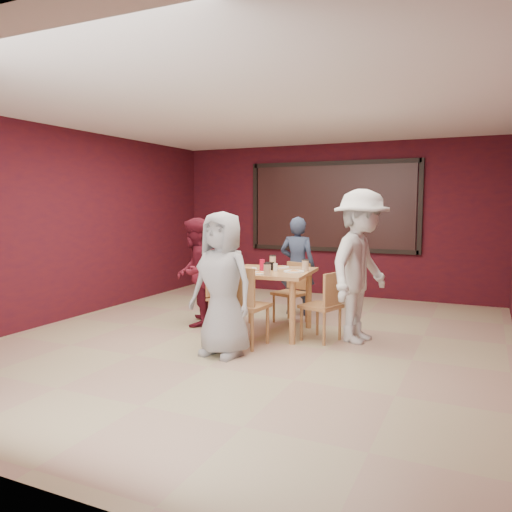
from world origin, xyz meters
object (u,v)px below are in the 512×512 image
at_px(diner_front, 222,284).
at_px(chair_right, 326,302).
at_px(diner_back, 297,266).
at_px(diner_left, 195,272).
at_px(chair_left, 220,294).
at_px(diner_right, 361,266).
at_px(chair_back, 293,289).
at_px(dining_table, 270,279).
at_px(chair_front, 243,302).

bearing_deg(diner_front, chair_right, 56.57).
xyz_separation_m(chair_right, diner_back, (-0.85, 1.30, 0.26)).
bearing_deg(diner_left, chair_left, 86.58).
relative_size(diner_front, diner_back, 1.07).
distance_m(chair_left, diner_back, 1.38).
bearing_deg(chair_left, diner_right, 0.46).
bearing_deg(chair_back, dining_table, -94.54).
bearing_deg(dining_table, diner_left, -178.32).
relative_size(chair_right, diner_back, 0.58).
distance_m(diner_front, diner_left, 1.49).
height_order(chair_right, diner_left, diner_left).
height_order(chair_front, chair_left, chair_front).
height_order(chair_back, diner_front, diner_front).
bearing_deg(diner_right, diner_front, 144.88).
xyz_separation_m(dining_table, chair_right, (0.79, -0.10, -0.23)).
height_order(chair_left, diner_right, diner_right).
bearing_deg(dining_table, chair_back, 85.46).
relative_size(diner_back, diner_left, 1.00).
xyz_separation_m(chair_front, diner_front, (-0.07, -0.37, 0.26)).
bearing_deg(chair_right, diner_back, 123.09).
relative_size(diner_left, diner_right, 0.80).
bearing_deg(chair_right, diner_left, 178.10).
bearing_deg(diner_front, chair_left, 127.56).
distance_m(chair_front, chair_left, 1.11).
bearing_deg(diner_right, chair_front, 136.16).
relative_size(chair_back, diner_back, 0.57).
relative_size(chair_front, diner_left, 0.65).
bearing_deg(chair_right, diner_right, 25.39).
distance_m(diner_front, diner_right, 1.76).
relative_size(dining_table, diner_back, 0.76).
bearing_deg(chair_back, chair_front, -93.56).
xyz_separation_m(diner_left, diner_right, (2.30, 0.12, 0.19)).
bearing_deg(chair_front, diner_right, 34.56).
height_order(chair_left, diner_back, diner_back).
relative_size(chair_front, chair_right, 1.11).
height_order(diner_back, diner_left, same).
bearing_deg(diner_left, diner_back, 119.17).
xyz_separation_m(chair_left, diner_front, (0.68, -1.19, 0.37)).
bearing_deg(diner_left, dining_table, 71.81).
bearing_deg(chair_back, diner_front, -94.98).
xyz_separation_m(diner_front, diner_right, (1.28, 1.20, 0.13)).
relative_size(chair_right, diner_right, 0.47).
xyz_separation_m(diner_front, diner_left, (-1.02, 1.09, -0.06)).
bearing_deg(diner_right, chair_right, 126.99).
relative_size(chair_back, chair_right, 0.98).
height_order(dining_table, chair_front, dining_table).
xyz_separation_m(chair_front, diner_back, (-0.02, 1.95, 0.20)).
bearing_deg(diner_back, chair_back, 100.32).
distance_m(dining_table, diner_right, 1.20).
xyz_separation_m(chair_back, chair_right, (0.73, -0.83, 0.01)).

